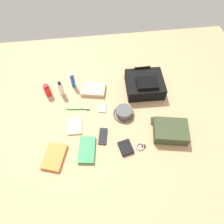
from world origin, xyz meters
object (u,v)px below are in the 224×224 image
at_px(deodorant_spray, 73,80).
at_px(wallet, 126,148).
at_px(toothpaste_tube, 61,89).
at_px(toothbrush, 79,109).
at_px(travel_guidebook, 87,150).
at_px(notepad, 74,126).
at_px(paperback_novel, 54,157).
at_px(cell_phone, 103,136).
at_px(wristwatch, 141,146).
at_px(backpack, 145,84).
at_px(folded_towel, 93,89).
at_px(media_player, 103,108).
at_px(toiletry_pouch, 170,131).
at_px(sunscreen_spray, 47,90).
at_px(bucket_hat, 124,112).

height_order(deodorant_spray, wallet, deodorant_spray).
distance_m(toothpaste_tube, toothbrush, 0.24).
bearing_deg(travel_guidebook, notepad, 111.59).
relative_size(paperback_novel, toothbrush, 1.26).
distance_m(toothpaste_tube, wallet, 0.73).
bearing_deg(cell_phone, wallet, -36.63).
xyz_separation_m(travel_guidebook, wristwatch, (0.39, -0.02, -0.01)).
bearing_deg(paperback_novel, toothpaste_tube, 84.69).
xyz_separation_m(backpack, notepad, (-0.61, -0.30, -0.05)).
relative_size(toothbrush, folded_towel, 0.92).
height_order(wallet, notepad, wallet).
relative_size(cell_phone, folded_towel, 0.72).
distance_m(deodorant_spray, travel_guidebook, 0.63).
height_order(backpack, cell_phone, backpack).
bearing_deg(toothpaste_tube, media_player, -30.27).
xyz_separation_m(backpack, paperback_novel, (-0.75, -0.54, -0.05)).
bearing_deg(notepad, wallet, -30.70).
relative_size(toiletry_pouch, media_player, 2.95).
bearing_deg(paperback_novel, sunscreen_spray, 96.16).
height_order(deodorant_spray, wristwatch, deodorant_spray).
bearing_deg(deodorant_spray, bucket_hat, -41.61).
xyz_separation_m(toothpaste_tube, cell_phone, (0.30, -0.45, -0.06)).
bearing_deg(bucket_hat, media_player, 153.70).
bearing_deg(sunscreen_spray, toothpaste_tube, -4.04).
relative_size(bucket_hat, paperback_novel, 0.74).
bearing_deg(toiletry_pouch, paperback_novel, -174.16).
distance_m(bucket_hat, deodorant_spray, 0.52).
xyz_separation_m(wristwatch, wallet, (-0.11, 0.00, 0.01)).
relative_size(deodorant_spray, wallet, 1.41).
xyz_separation_m(travel_guidebook, folded_towel, (0.09, 0.55, 0.01)).
bearing_deg(wristwatch, media_player, 122.79).
bearing_deg(travel_guidebook, toothbrush, 96.30).
distance_m(toiletry_pouch, paperback_novel, 0.86).
relative_size(wallet, notepad, 0.73).
height_order(travel_guidebook, media_player, travel_guidebook).
bearing_deg(sunscreen_spray, cell_phone, -47.41).
distance_m(sunscreen_spray, toothpaste_tube, 0.12).
xyz_separation_m(deodorant_spray, cell_phone, (0.20, -0.52, -0.07)).
bearing_deg(bucket_hat, toothbrush, 165.48).
bearing_deg(wallet, sunscreen_spray, 122.92).
xyz_separation_m(media_player, wallet, (0.13, -0.37, 0.01)).
bearing_deg(backpack, media_player, -156.87).
bearing_deg(toothpaste_tube, bucket_hat, -29.00).
height_order(bucket_hat, wallet, bucket_hat).
bearing_deg(toiletry_pouch, backpack, 102.77).
xyz_separation_m(sunscreen_spray, media_player, (0.44, -0.20, -0.05)).
distance_m(toothpaste_tube, deodorant_spray, 0.12).
distance_m(paperback_novel, media_player, 0.54).
xyz_separation_m(toiletry_pouch, travel_guidebook, (-0.63, -0.06, -0.03)).
bearing_deg(travel_guidebook, wallet, -3.47).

